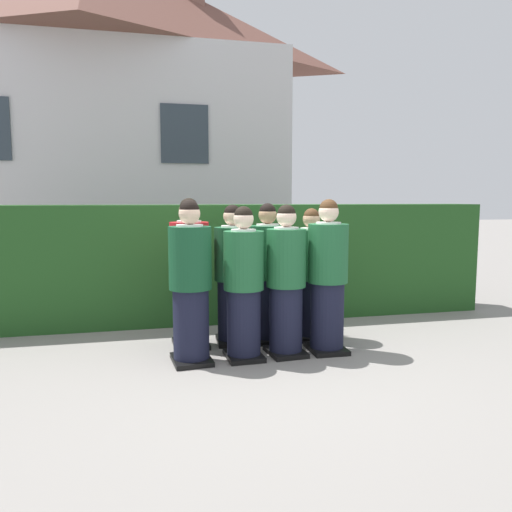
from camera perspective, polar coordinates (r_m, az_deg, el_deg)
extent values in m
plane|color=gray|center=(5.46, 0.71, -11.36)|extent=(60.00, 60.00, 0.00)
cylinder|color=black|center=(5.21, -7.40, -7.89)|extent=(0.37, 0.37, 0.77)
cube|color=black|center=(5.31, -7.35, -11.64)|extent=(0.42, 0.51, 0.05)
cylinder|color=#144728|center=(5.09, -7.52, -0.22)|extent=(0.43, 0.43, 0.63)
cylinder|color=white|center=(5.06, -7.58, 3.41)|extent=(0.27, 0.27, 0.03)
cube|color=gold|center=(5.27, -7.94, 1.40)|extent=(0.04, 0.01, 0.28)
sphere|color=beige|center=(5.05, -7.60, 4.81)|extent=(0.22, 0.22, 0.22)
sphere|color=black|center=(5.05, -7.60, 5.24)|extent=(0.20, 0.20, 0.20)
cylinder|color=black|center=(5.30, -1.40, -7.76)|extent=(0.35, 0.35, 0.74)
cube|color=black|center=(5.40, -1.39, -11.30)|extent=(0.39, 0.47, 0.05)
cylinder|color=#1E5B33|center=(5.18, -1.42, -0.51)|extent=(0.42, 0.42, 0.61)
cylinder|color=white|center=(5.15, -1.43, 2.91)|extent=(0.26, 0.26, 0.03)
cube|color=#236038|center=(5.35, -1.93, 1.03)|extent=(0.04, 0.01, 0.27)
sphere|color=beige|center=(5.14, -1.43, 4.24)|extent=(0.21, 0.21, 0.21)
sphere|color=black|center=(5.14, -1.43, 4.64)|extent=(0.19, 0.19, 0.19)
cube|color=white|center=(5.45, -2.09, -1.13)|extent=(0.15, 0.01, 0.20)
cylinder|color=black|center=(5.44, 3.42, -7.36)|extent=(0.36, 0.36, 0.75)
cube|color=black|center=(5.53, 3.39, -10.85)|extent=(0.41, 0.49, 0.05)
cylinder|color=#1E5B33|center=(5.32, 3.47, -0.22)|extent=(0.42, 0.42, 0.62)
cylinder|color=white|center=(5.29, 3.49, 3.15)|extent=(0.26, 0.26, 0.03)
cube|color=#236038|center=(5.49, 2.71, 1.29)|extent=(0.04, 0.02, 0.27)
sphere|color=beige|center=(5.28, 3.50, 4.45)|extent=(0.21, 0.21, 0.21)
sphere|color=black|center=(5.28, 3.50, 4.85)|extent=(0.19, 0.19, 0.19)
cube|color=white|center=(5.58, 2.44, -0.85)|extent=(0.15, 0.02, 0.20)
cylinder|color=black|center=(5.60, 8.09, -6.88)|extent=(0.37, 0.37, 0.77)
cube|color=black|center=(5.69, 8.03, -10.41)|extent=(0.40, 0.49, 0.05)
cylinder|color=#1E5B33|center=(5.48, 8.21, 0.31)|extent=(0.44, 0.44, 0.64)
cylinder|color=white|center=(5.45, 8.26, 3.69)|extent=(0.27, 0.27, 0.03)
cube|color=gold|center=(5.66, 7.50, 1.81)|extent=(0.04, 0.01, 0.28)
sphere|color=beige|center=(5.45, 8.28, 4.99)|extent=(0.22, 0.22, 0.22)
sphere|color=#472D19|center=(5.45, 8.29, 5.39)|extent=(0.20, 0.20, 0.20)
cube|color=white|center=(5.75, 7.23, -0.35)|extent=(0.15, 0.01, 0.20)
cylinder|color=black|center=(5.78, -7.49, -6.41)|extent=(0.37, 0.37, 0.78)
cube|color=black|center=(5.87, -7.44, -9.87)|extent=(0.41, 0.50, 0.05)
cylinder|color=#AD191E|center=(5.66, -7.60, 0.61)|extent=(0.44, 0.44, 0.64)
cylinder|color=white|center=(5.64, -7.65, 3.90)|extent=(0.27, 0.27, 0.03)
cube|color=navy|center=(5.86, -7.88, 2.06)|extent=(0.04, 0.01, 0.28)
sphere|color=tan|center=(5.64, -7.67, 5.17)|extent=(0.22, 0.22, 0.22)
sphere|color=black|center=(5.64, -7.67, 5.56)|extent=(0.20, 0.20, 0.20)
cube|color=white|center=(5.95, -7.93, -0.05)|extent=(0.15, 0.01, 0.20)
cylinder|color=black|center=(5.87, -2.65, -6.33)|extent=(0.35, 0.35, 0.74)
cube|color=black|center=(5.96, -2.64, -9.58)|extent=(0.40, 0.48, 0.05)
cylinder|color=#19512D|center=(5.76, -2.69, 0.25)|extent=(0.42, 0.42, 0.61)
cylinder|color=white|center=(5.73, -2.71, 3.35)|extent=(0.26, 0.26, 0.03)
cube|color=#236038|center=(5.94, -2.93, 1.64)|extent=(0.04, 0.01, 0.27)
sphere|color=beige|center=(5.73, -2.71, 4.55)|extent=(0.21, 0.21, 0.21)
sphere|color=black|center=(5.72, -2.72, 4.92)|extent=(0.19, 0.19, 0.19)
cylinder|color=black|center=(5.94, 1.30, -6.13)|extent=(0.36, 0.36, 0.75)
cube|color=black|center=(6.03, 1.29, -9.37)|extent=(0.38, 0.47, 0.05)
cylinder|color=#19512D|center=(5.83, 1.32, 0.44)|extent=(0.42, 0.42, 0.62)
cylinder|color=white|center=(5.81, 1.33, 3.53)|extent=(0.26, 0.26, 0.03)
cube|color=#236038|center=(6.01, 0.83, 1.81)|extent=(0.04, 0.01, 0.27)
sphere|color=tan|center=(5.80, 1.33, 4.72)|extent=(0.21, 0.21, 0.21)
sphere|color=black|center=(5.80, 1.33, 5.08)|extent=(0.19, 0.19, 0.19)
cylinder|color=black|center=(6.09, 6.21, -5.99)|extent=(0.34, 0.34, 0.72)
cube|color=black|center=(6.17, 6.17, -9.03)|extent=(0.37, 0.46, 0.05)
cylinder|color=#1E5B33|center=(5.98, 6.29, 0.18)|extent=(0.41, 0.41, 0.60)
cylinder|color=white|center=(5.96, 6.33, 3.07)|extent=(0.25, 0.25, 0.03)
cube|color=navy|center=(6.16, 5.74, 1.47)|extent=(0.04, 0.01, 0.26)
sphere|color=tan|center=(5.95, 6.34, 4.19)|extent=(0.20, 0.20, 0.20)
sphere|color=#472D19|center=(5.95, 6.34, 4.54)|extent=(0.19, 0.19, 0.19)
cube|color=white|center=(6.24, 5.53, -0.38)|extent=(0.15, 0.01, 0.20)
cube|color=#214C1E|center=(6.98, -2.76, -0.70)|extent=(7.33, 0.70, 1.60)
cube|color=silver|center=(11.71, -17.61, 9.47)|extent=(7.76, 3.85, 4.68)
pyramid|color=brown|center=(12.41, -18.23, 25.82)|extent=(8.23, 4.09, 2.33)
cube|color=brown|center=(12.49, -7.29, 26.53)|extent=(0.50, 0.50, 2.10)
cube|color=#2D3842|center=(9.83, -8.14, 13.61)|extent=(0.90, 0.04, 1.10)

